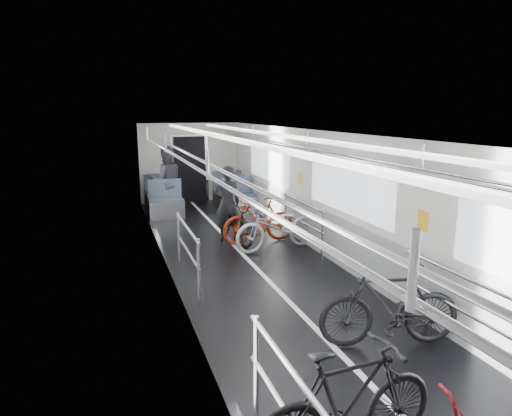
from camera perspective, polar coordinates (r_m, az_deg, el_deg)
The scene contains 8 objects.
car_shell at distance 9.11m, azimuth -2.44°, elevation 1.68°, with size 3.02×14.01×2.41m.
bike_left_mid at distance 4.01m, azimuth 11.41°, elevation -22.83°, with size 0.47×1.66×1.00m, color black.
bike_right_near at distance 5.76m, azimuth 16.37°, elevation -11.58°, with size 0.48×1.71×1.03m, color black.
bike_right_mid at distance 9.20m, azimuth 2.71°, elevation -2.31°, with size 0.64×1.85×0.97m, color #B1B0B5.
bike_right_far at distance 9.68m, azimuth 0.34°, elevation -1.54°, with size 0.46×1.63×0.98m, color maroon.
bike_aisle at distance 9.85m, azimuth -2.64°, elevation -1.53°, with size 0.60×1.73×0.91m, color black.
person_standing at distance 9.83m, azimuth -3.62°, elevation 0.58°, with size 0.59×0.39×1.63m, color black.
person_seated at distance 12.55m, azimuth -11.16°, elevation 3.41°, with size 0.90×0.70×1.85m, color #312F37.
Camera 1 is at (-2.46, -6.83, 2.78)m, focal length 32.00 mm.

